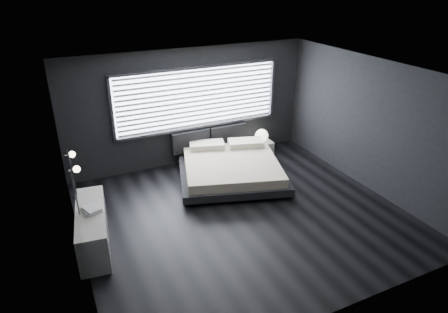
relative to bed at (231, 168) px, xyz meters
name	(u,v)px	position (x,y,z in m)	size (l,w,h in m)	color
room	(244,149)	(-0.46, -1.44, 1.12)	(6.04, 6.00, 2.80)	black
window	(198,98)	(-0.26, 1.25, 1.33)	(4.14, 0.09, 1.52)	white
headboard	(210,138)	(-0.01, 1.20, 0.29)	(1.96, 0.16, 0.52)	black
sconce_near	(76,169)	(-3.34, -1.39, 1.32)	(0.18, 0.11, 0.11)	silver
sconce_far	(72,154)	(-3.34, -0.79, 1.32)	(0.18, 0.11, 0.11)	silver
wall_art_upper	(72,172)	(-3.44, -1.99, 1.57)	(0.01, 0.48, 0.48)	#47474C
wall_art_lower	(75,193)	(-3.44, -1.74, 1.10)	(0.01, 0.48, 0.48)	#47474C
bed	(231,168)	(0.00, 0.00, 0.00)	(2.88, 2.81, 0.60)	black
nightstand	(260,147)	(1.32, 0.95, -0.12)	(0.56, 0.47, 0.33)	beige
orb_lamp	(262,136)	(1.33, 0.93, 0.22)	(0.34, 0.34, 0.34)	white
dresser	(93,228)	(-3.24, -1.18, 0.07)	(0.71, 1.77, 0.69)	beige
book_stack	(91,209)	(-3.21, -1.19, 0.44)	(0.34, 0.40, 0.07)	silver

